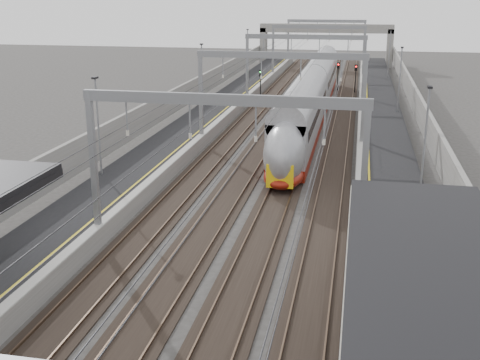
% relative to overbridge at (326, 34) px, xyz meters
% --- Properties ---
extents(platform_left, '(4.00, 120.00, 1.00)m').
position_rel_overbridge_xyz_m(platform_left, '(-8.00, -55.00, -4.81)').
color(platform_left, black).
rests_on(platform_left, ground).
extents(platform_right, '(4.00, 120.00, 1.00)m').
position_rel_overbridge_xyz_m(platform_right, '(8.00, -55.00, -4.81)').
color(platform_right, black).
rests_on(platform_right, ground).
extents(tracks, '(11.40, 140.00, 0.20)m').
position_rel_overbridge_xyz_m(tracks, '(0.00, -55.00, -5.26)').
color(tracks, black).
rests_on(tracks, ground).
extents(overhead_line, '(13.00, 140.00, 6.60)m').
position_rel_overbridge_xyz_m(overhead_line, '(0.00, -48.38, 0.83)').
color(overhead_line, gray).
rests_on(overhead_line, platform_left).
extents(overbridge, '(22.00, 2.20, 6.90)m').
position_rel_overbridge_xyz_m(overbridge, '(0.00, 0.00, 0.00)').
color(overbridge, slate).
rests_on(overbridge, ground).
extents(wall_left, '(0.30, 120.00, 3.20)m').
position_rel_overbridge_xyz_m(wall_left, '(-11.20, -55.00, -3.71)').
color(wall_left, slate).
rests_on(wall_left, ground).
extents(wall_right, '(0.30, 120.00, 3.20)m').
position_rel_overbridge_xyz_m(wall_right, '(11.20, -55.00, -3.71)').
color(wall_right, slate).
rests_on(wall_right, ground).
extents(train, '(2.62, 47.82, 4.15)m').
position_rel_overbridge_xyz_m(train, '(1.50, -46.98, -3.27)').
color(train, maroon).
rests_on(train, ground).
extents(signal_green, '(0.32, 0.32, 3.48)m').
position_rel_overbridge_xyz_m(signal_green, '(-5.20, -35.54, -2.89)').
color(signal_green, black).
rests_on(signal_green, ground).
extents(signal_red_near, '(0.32, 0.32, 3.48)m').
position_rel_overbridge_xyz_m(signal_red_near, '(3.20, -26.42, -2.89)').
color(signal_red_near, black).
rests_on(signal_red_near, ground).
extents(signal_red_far, '(0.32, 0.32, 3.48)m').
position_rel_overbridge_xyz_m(signal_red_far, '(5.40, -28.20, -2.89)').
color(signal_red_far, black).
rests_on(signal_red_far, ground).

